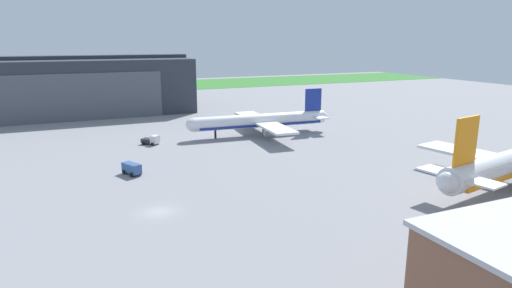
% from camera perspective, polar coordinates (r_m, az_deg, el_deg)
% --- Properties ---
extents(ground_plane, '(440.00, 440.00, 0.00)m').
position_cam_1_polar(ground_plane, '(67.20, -12.73, -8.70)').
color(ground_plane, gray).
extents(grass_field_strip, '(440.00, 56.00, 0.08)m').
position_cam_1_polar(grass_field_strip, '(245.61, -21.22, 6.80)').
color(grass_field_strip, '#35772F').
rests_on(grass_field_strip, ground_plane).
extents(maintenance_hangar, '(102.60, 32.42, 19.84)m').
position_cam_1_polar(maintenance_hangar, '(163.07, -27.17, 6.58)').
color(maintenance_hangar, '#2D333D').
rests_on(maintenance_hangar, ground_plane).
extents(airliner_far_right, '(40.04, 33.31, 11.93)m').
position_cam_1_polar(airliner_far_right, '(116.38, 0.65, 3.04)').
color(airliner_far_right, white).
rests_on(airliner_far_right, ground_plane).
extents(baggage_tug, '(4.53, 4.51, 2.29)m').
position_cam_1_polar(baggage_tug, '(109.39, -13.57, 0.51)').
color(baggage_tug, silver).
rests_on(baggage_tug, ground_plane).
extents(ops_van, '(3.39, 4.77, 2.23)m').
position_cam_1_polar(ops_van, '(85.94, -16.02, -3.07)').
color(ops_van, '#335693').
rests_on(ops_van, ground_plane).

